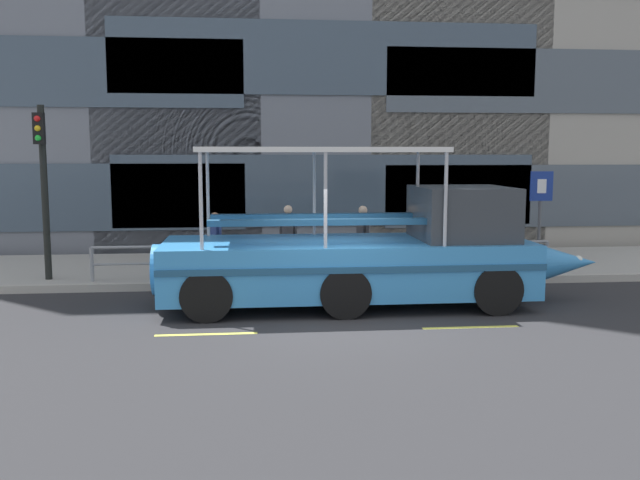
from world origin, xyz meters
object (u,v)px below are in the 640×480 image
(traffic_light_pole, at_px, (43,175))
(pedestrian_near_stern, at_px, (215,237))
(duck_tour_boat, at_px, (372,255))
(parking_sign, at_px, (540,203))
(pedestrian_mid_right, at_px, (288,230))
(pedestrian_near_bow, at_px, (467,235))
(pedestrian_mid_left, at_px, (363,232))

(traffic_light_pole, height_order, pedestrian_near_stern, traffic_light_pole)
(traffic_light_pole, bearing_deg, duck_tour_boat, -19.98)
(parking_sign, relative_size, pedestrian_mid_right, 1.54)
(pedestrian_near_bow, xyz_separation_m, pedestrian_mid_right, (-4.54, 0.89, 0.07))
(traffic_light_pole, bearing_deg, pedestrian_mid_right, 11.46)
(duck_tour_boat, bearing_deg, parking_sign, 31.35)
(pedestrian_near_bow, bearing_deg, pedestrian_mid_right, 168.98)
(pedestrian_mid_right, bearing_deg, pedestrian_near_stern, -154.82)
(traffic_light_pole, distance_m, pedestrian_near_stern, 4.25)
(traffic_light_pole, height_order, parking_sign, traffic_light_pole)
(parking_sign, xyz_separation_m, pedestrian_mid_right, (-6.48, 0.84, -0.73))
(pedestrian_mid_right, bearing_deg, pedestrian_near_bow, -11.02)
(duck_tour_boat, relative_size, pedestrian_near_stern, 6.09)
(pedestrian_near_stern, bearing_deg, traffic_light_pole, -175.59)
(pedestrian_near_stern, bearing_deg, pedestrian_mid_left, 2.48)
(parking_sign, bearing_deg, pedestrian_near_bow, -178.75)
(duck_tour_boat, distance_m, pedestrian_mid_right, 4.15)
(traffic_light_pole, xyz_separation_m, pedestrian_mid_right, (5.80, 1.18, -1.50))
(duck_tour_boat, bearing_deg, pedestrian_near_bow, 44.64)
(pedestrian_near_bow, xyz_separation_m, pedestrian_mid_left, (-2.68, 0.17, 0.09))
(pedestrian_mid_left, distance_m, pedestrian_near_stern, 3.72)
(parking_sign, distance_m, pedestrian_mid_left, 4.67)
(traffic_light_pole, distance_m, pedestrian_mid_left, 7.82)
(pedestrian_near_bow, distance_m, pedestrian_near_stern, 6.40)
(pedestrian_near_bow, relative_size, pedestrian_mid_left, 0.91)
(parking_sign, xyz_separation_m, pedestrian_mid_left, (-4.62, 0.13, -0.71))
(duck_tour_boat, distance_m, pedestrian_mid_left, 3.15)
(pedestrian_mid_left, relative_size, pedestrian_near_stern, 1.08)
(pedestrian_near_stern, bearing_deg, pedestrian_mid_right, 25.18)
(pedestrian_near_bow, relative_size, pedestrian_near_stern, 0.99)
(pedestrian_near_bow, bearing_deg, pedestrian_mid_left, 176.27)
(traffic_light_pole, height_order, pedestrian_mid_left, traffic_light_pole)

